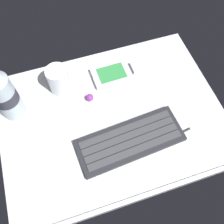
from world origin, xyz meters
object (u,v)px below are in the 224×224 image
at_px(trackball_mouse, 90,98).
at_px(juice_cup, 59,80).
at_px(water_bottle, 4,94).
at_px(stylus_pen, 176,135).
at_px(keyboard, 130,140).
at_px(handheld_device, 112,74).

bearing_deg(trackball_mouse, juice_cup, 136.90).
height_order(water_bottle, stylus_pen, water_bottle).
bearing_deg(keyboard, juice_cup, 121.20).
relative_size(keyboard, trackball_mouse, 13.50).
height_order(keyboard, trackball_mouse, trackball_mouse).
bearing_deg(trackball_mouse, keyboard, -67.54).
bearing_deg(trackball_mouse, stylus_pen, -43.77).
bearing_deg(keyboard, handheld_device, 84.33).
distance_m(water_bottle, stylus_pen, 0.48).
distance_m(handheld_device, juice_cup, 0.17).
height_order(keyboard, juice_cup, juice_cup).
bearing_deg(trackball_mouse, handheld_device, 34.79).
relative_size(handheld_device, water_bottle, 0.62).
bearing_deg(stylus_pen, keyboard, 161.90).
distance_m(keyboard, juice_cup, 0.27).
distance_m(keyboard, water_bottle, 0.36).
distance_m(juice_cup, trackball_mouse, 0.10).
xyz_separation_m(juice_cup, stylus_pen, (0.27, -0.25, -0.04)).
xyz_separation_m(handheld_device, stylus_pen, (0.10, -0.25, -0.00)).
relative_size(handheld_device, juice_cup, 1.52).
bearing_deg(stylus_pen, water_bottle, 144.14).
relative_size(juice_cup, water_bottle, 0.41).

